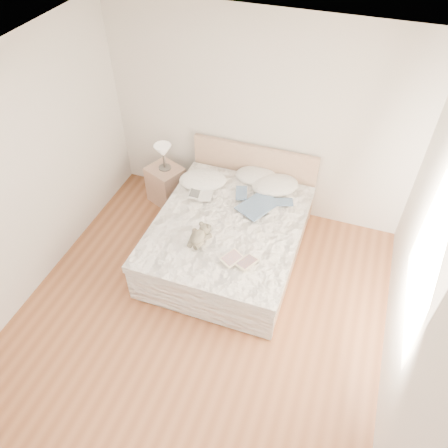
% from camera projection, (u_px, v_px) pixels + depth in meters
% --- Properties ---
extents(floor, '(4.00, 4.50, 0.00)m').
position_uv_depth(floor, '(195.00, 326.00, 4.86)').
color(floor, brown).
rests_on(floor, ground).
extents(ceiling, '(4.00, 4.50, 0.00)m').
position_uv_depth(ceiling, '(177.00, 106.00, 2.99)').
color(ceiling, white).
rests_on(ceiling, ground).
extents(wall_back, '(4.00, 0.02, 2.70)m').
position_uv_depth(wall_back, '(258.00, 120.00, 5.46)').
color(wall_back, beige).
rests_on(wall_back, ground).
extents(wall_left, '(0.02, 4.50, 2.70)m').
position_uv_depth(wall_left, '(6.00, 195.00, 4.41)').
color(wall_left, beige).
rests_on(wall_left, ground).
extents(wall_right, '(0.02, 4.50, 2.70)m').
position_uv_depth(wall_right, '(421.00, 303.00, 3.45)').
color(wall_right, beige).
rests_on(wall_right, ground).
extents(window, '(0.02, 1.30, 1.10)m').
position_uv_depth(window, '(425.00, 268.00, 3.58)').
color(window, white).
rests_on(window, wall_right).
extents(bed, '(1.72, 2.14, 1.00)m').
position_uv_depth(bed, '(230.00, 235.00, 5.46)').
color(bed, tan).
rests_on(bed, floor).
extents(nightstand, '(0.57, 0.54, 0.56)m').
position_uv_depth(nightstand, '(166.00, 185.00, 6.23)').
color(nightstand, tan).
rests_on(nightstand, floor).
extents(table_lamp, '(0.23, 0.23, 0.37)m').
position_uv_depth(table_lamp, '(163.00, 152.00, 5.86)').
color(table_lamp, '#4A4640').
rests_on(table_lamp, nightstand).
extents(pillow_left, '(0.74, 0.62, 0.19)m').
position_uv_depth(pillow_left, '(203.00, 180.00, 5.73)').
color(pillow_left, white).
rests_on(pillow_left, bed).
extents(pillow_middle, '(0.61, 0.47, 0.17)m').
position_uv_depth(pillow_middle, '(256.00, 176.00, 5.80)').
color(pillow_middle, white).
rests_on(pillow_middle, bed).
extents(pillow_right, '(0.75, 0.68, 0.18)m').
position_uv_depth(pillow_right, '(275.00, 185.00, 5.65)').
color(pillow_right, silver).
rests_on(pillow_right, bed).
extents(blouse, '(0.73, 0.75, 0.02)m').
position_uv_depth(blouse, '(258.00, 205.00, 5.38)').
color(blouse, '#3C5475').
rests_on(blouse, bed).
extents(photo_book, '(0.35, 0.27, 0.02)m').
position_uv_depth(photo_book, '(201.00, 195.00, 5.52)').
color(photo_book, white).
rests_on(photo_book, bed).
extents(childrens_book, '(0.42, 0.37, 0.02)m').
position_uv_depth(childrens_book, '(239.00, 260.00, 4.73)').
color(childrens_book, '#F2E6C2').
rests_on(childrens_book, bed).
extents(teddy_bear, '(0.25, 0.33, 0.16)m').
position_uv_depth(teddy_bear, '(198.00, 241.00, 4.91)').
color(teddy_bear, '#665F4D').
rests_on(teddy_bear, bed).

